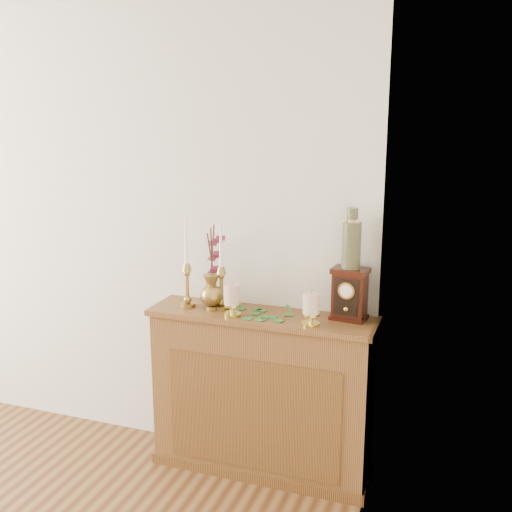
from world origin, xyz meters
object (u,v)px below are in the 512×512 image
at_px(candlestick_center, 221,281).
at_px(ginger_jar, 215,268).
at_px(candlestick_left, 187,278).
at_px(mantel_clock, 350,294).
at_px(bud_vase, 212,293).
at_px(ceramic_vase, 352,242).

xyz_separation_m(candlestick_center, ginger_jar, (-0.07, 0.07, 0.05)).
relative_size(candlestick_left, mantel_clock, 1.84).
xyz_separation_m(bud_vase, ceramic_vase, (0.74, 0.10, 0.32)).
bearing_deg(ceramic_vase, bud_vase, -172.33).
bearing_deg(ginger_jar, candlestick_center, -45.34).
height_order(ginger_jar, ceramic_vase, ceramic_vase).
bearing_deg(ceramic_vase, ginger_jar, -179.77).
bearing_deg(candlestick_center, ginger_jar, 134.66).
distance_m(bud_vase, mantel_clock, 0.74).
xyz_separation_m(candlestick_left, ginger_jar, (0.13, 0.09, 0.05)).
xyz_separation_m(bud_vase, mantel_clock, (0.74, 0.10, 0.04)).
xyz_separation_m(candlestick_left, mantel_clock, (0.88, 0.09, -0.03)).
bearing_deg(candlestick_center, candlestick_left, -173.33).
bearing_deg(bud_vase, ginger_jar, 102.43).
bearing_deg(ceramic_vase, candlestick_left, -173.93).
height_order(candlestick_left, bud_vase, candlestick_left).
bearing_deg(ginger_jar, bud_vase, -77.57).
bearing_deg(ginger_jar, mantel_clock, 0.04).
bearing_deg(candlestick_center, bud_vase, -148.98).
bearing_deg(bud_vase, ceramic_vase, 7.67).
distance_m(candlestick_left, ginger_jar, 0.16).
distance_m(candlestick_center, bud_vase, 0.08).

